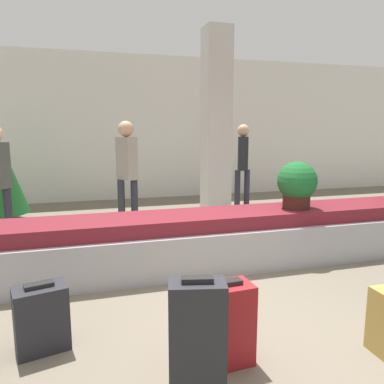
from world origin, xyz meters
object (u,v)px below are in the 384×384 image
Objects in this scene: traveler_0 at (127,166)px; pillar at (216,128)px; suitcase_4 at (228,323)px; traveler_1 at (243,160)px; suitcase_2 at (197,345)px; suitcase_1 at (41,318)px; potted_plant_0 at (297,184)px.

pillar is at bearing -111.09° from traveler_0.
suitcase_4 is 0.35× the size of traveler_0.
traveler_1 is at bearing -97.79° from traveler_0.
suitcase_2 is 3.95m from traveler_0.
suitcase_1 is 1.34m from suitcase_4.
suitcase_2 is 5.38m from traveler_1.
suitcase_1 is 1.26m from suitcase_2.
traveler_0 reaches higher than potted_plant_0.
suitcase_2 reaches higher than suitcase_1.
potted_plant_0 reaches higher than suitcase_1.
traveler_1 is at bearing 40.58° from pillar.
suitcase_2 is at bearing 150.26° from traveler_0.
suitcase_4 is at bearing -4.50° from traveler_1.
traveler_1 reaches higher than suitcase_1.
pillar is at bearing 68.08° from suitcase_4.
suitcase_1 is (-2.49, -3.25, -1.36)m from pillar.
potted_plant_0 is at bearing 44.46° from suitcase_4.
traveler_1 is at bearing 76.59° from suitcase_2.
traveler_1 reaches higher than suitcase_4.
traveler_0 is at bearing 134.69° from potted_plant_0.
potted_plant_0 is (2.79, 1.21, 0.68)m from suitcase_1.
suitcase_2 is at bearing -137.26° from suitcase_4.
pillar is 1.63m from traveler_0.
traveler_1 is (3.28, 3.93, 0.76)m from suitcase_1.
suitcase_4 is at bearing 59.19° from suitcase_2.
suitcase_2 is (-1.57, -4.10, -1.22)m from pillar.
suitcase_2 is (0.91, -0.85, 0.14)m from suitcase_1.
potted_plant_0 reaches higher than suitcase_4.
traveler_1 is (2.37, 4.79, 0.62)m from suitcase_2.
suitcase_4 is 0.35× the size of traveler_1.
pillar is 6.35× the size of suitcase_1.
suitcase_4 is 2.42m from potted_plant_0.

